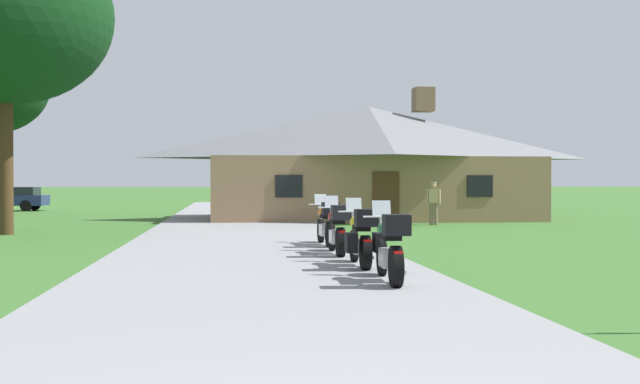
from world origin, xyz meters
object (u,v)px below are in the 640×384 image
motorcycle_red_third_in_row (337,229)px  bystander_tan_shirt_near_lodge (434,201)px  parked_navy_suv_far_left (6,198)px  motorcycle_yellow_second_in_row (362,238)px  motorcycle_orange_farthest_in_row (326,223)px  motorcycle_green_nearest_to_camera (390,248)px

motorcycle_red_third_in_row → bystander_tan_shirt_near_lodge: 13.02m
motorcycle_red_third_in_row → parked_navy_suv_far_left: parked_navy_suv_far_left is taller
motorcycle_red_third_in_row → motorcycle_yellow_second_in_row: bearing=-87.4°
bystander_tan_shirt_near_lodge → motorcycle_yellow_second_in_row: bearing=86.4°
motorcycle_yellow_second_in_row → motorcycle_orange_farthest_in_row: bearing=91.5°
bystander_tan_shirt_near_lodge → parked_navy_suv_far_left: bearing=-22.1°
motorcycle_green_nearest_to_camera → motorcycle_yellow_second_in_row: 2.18m
motorcycle_yellow_second_in_row → bystander_tan_shirt_near_lodge: size_ratio=1.24×
motorcycle_green_nearest_to_camera → motorcycle_red_third_in_row: size_ratio=1.00×
motorcycle_yellow_second_in_row → motorcycle_orange_farthest_in_row: size_ratio=1.00×
motorcycle_green_nearest_to_camera → motorcycle_orange_farthest_in_row: (-0.10, 7.14, 0.00)m
motorcycle_red_third_in_row → motorcycle_orange_farthest_in_row: size_ratio=1.00×
motorcycle_yellow_second_in_row → bystander_tan_shirt_near_lodge: (5.45, 14.31, 0.34)m
motorcycle_green_nearest_to_camera → motorcycle_yellow_second_in_row: bearing=95.1°
motorcycle_orange_farthest_in_row → parked_navy_suv_far_left: (-15.39, 26.45, 0.16)m
parked_navy_suv_far_left → motorcycle_red_third_in_row: bearing=-149.8°
motorcycle_yellow_second_in_row → motorcycle_orange_farthest_in_row: same height
motorcycle_green_nearest_to_camera → motorcycle_orange_farthest_in_row: size_ratio=1.00×
motorcycle_orange_farthest_in_row → motorcycle_red_third_in_row: bearing=-93.8°
motorcycle_green_nearest_to_camera → motorcycle_red_third_in_row: 4.72m
motorcycle_red_third_in_row → motorcycle_green_nearest_to_camera: bearing=-87.5°
motorcycle_yellow_second_in_row → parked_navy_suv_far_left: bearing=117.4°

